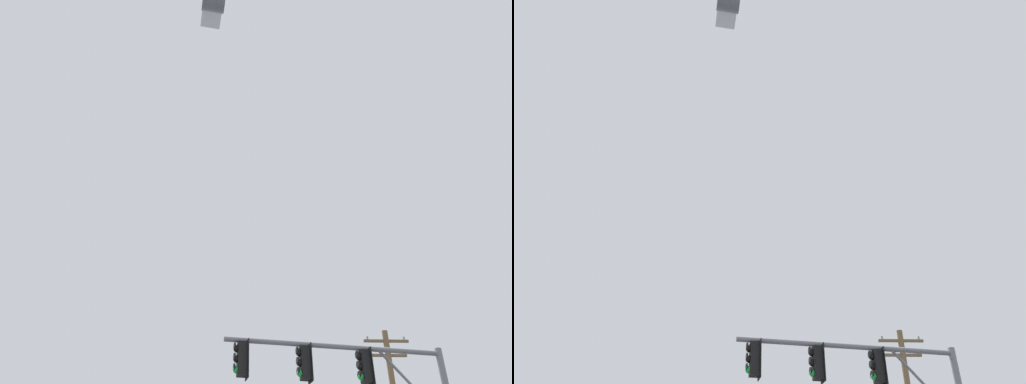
% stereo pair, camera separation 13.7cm
% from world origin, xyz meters
% --- Properties ---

